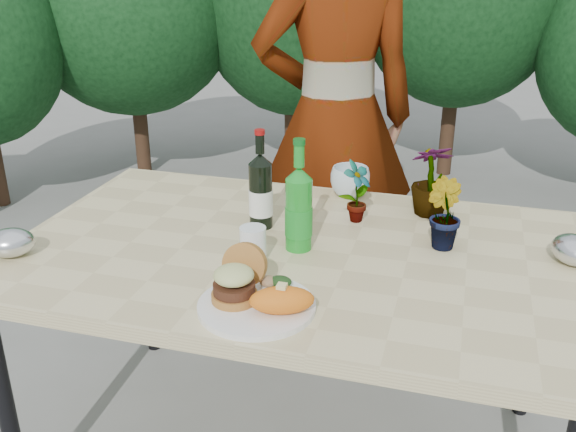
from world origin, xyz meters
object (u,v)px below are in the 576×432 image
(dinner_plate, at_px, (257,306))
(wine_bottle, at_px, (261,192))
(patio_table, at_px, (296,266))
(person, at_px, (335,119))

(dinner_plate, xyz_separation_m, wine_bottle, (-0.14, 0.46, 0.10))
(dinner_plate, relative_size, wine_bottle, 0.92)
(patio_table, height_order, person, person)
(patio_table, xyz_separation_m, person, (-0.08, 0.86, 0.21))
(dinner_plate, distance_m, wine_bottle, 0.49)
(patio_table, xyz_separation_m, dinner_plate, (-0.00, -0.35, 0.06))
(wine_bottle, relative_size, person, 0.17)
(patio_table, bearing_deg, wine_bottle, 140.72)
(patio_table, relative_size, dinner_plate, 5.71)
(dinner_plate, height_order, wine_bottle, wine_bottle)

